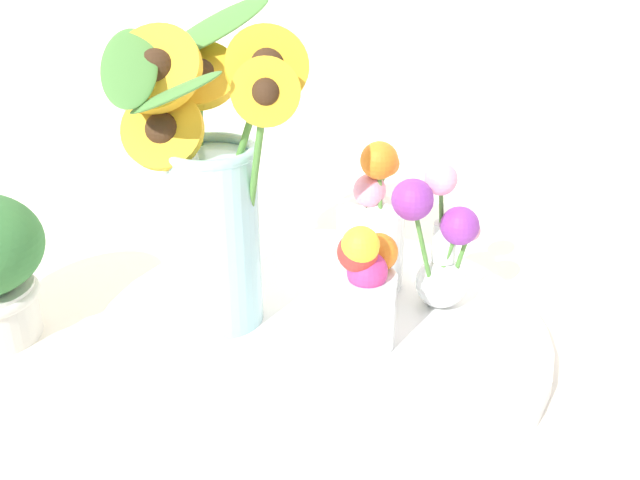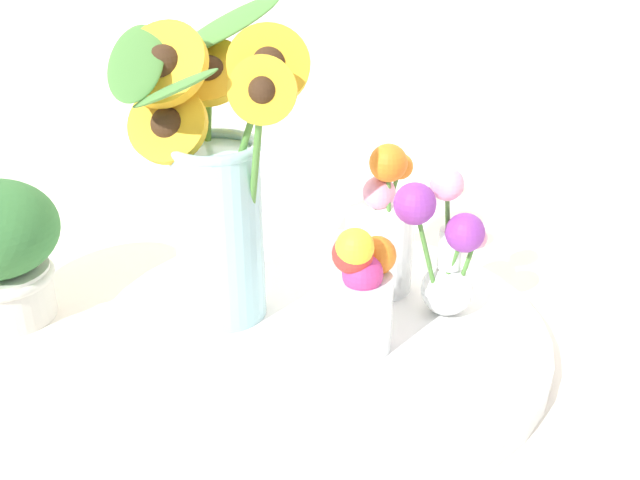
{
  "view_description": "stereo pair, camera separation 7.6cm",
  "coord_description": "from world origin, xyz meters",
  "px_view_note": "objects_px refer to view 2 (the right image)",
  "views": [
    {
      "loc": [
        0.02,
        -0.58,
        0.47
      ],
      "look_at": [
        0.01,
        0.11,
        0.13
      ],
      "focal_mm": 42.0,
      "sensor_mm": 36.0,
      "label": 1
    },
    {
      "loc": [
        0.1,
        -0.57,
        0.47
      ],
      "look_at": [
        0.01,
        0.11,
        0.13
      ],
      "focal_mm": 42.0,
      "sensor_mm": 36.0,
      "label": 2
    }
  ],
  "objects_px": {
    "vase_small_center": "(362,288)",
    "vase_small_back": "(381,234)",
    "mason_jar_sunflowers": "(214,188)",
    "vase_bulb_right": "(445,250)",
    "serving_tray": "(320,335)"
  },
  "relations": [
    {
      "from": "vase_small_center",
      "to": "vase_small_back",
      "type": "height_order",
      "value": "vase_small_back"
    },
    {
      "from": "serving_tray",
      "to": "mason_jar_sunflowers",
      "type": "height_order",
      "value": "mason_jar_sunflowers"
    },
    {
      "from": "vase_small_center",
      "to": "vase_small_back",
      "type": "distance_m",
      "value": 0.13
    },
    {
      "from": "serving_tray",
      "to": "mason_jar_sunflowers",
      "type": "bearing_deg",
      "value": 170.21
    },
    {
      "from": "mason_jar_sunflowers",
      "to": "vase_bulb_right",
      "type": "distance_m",
      "value": 0.25
    },
    {
      "from": "mason_jar_sunflowers",
      "to": "vase_small_center",
      "type": "height_order",
      "value": "mason_jar_sunflowers"
    },
    {
      "from": "mason_jar_sunflowers",
      "to": "vase_bulb_right",
      "type": "height_order",
      "value": "mason_jar_sunflowers"
    },
    {
      "from": "serving_tray",
      "to": "vase_small_back",
      "type": "bearing_deg",
      "value": 58.29
    },
    {
      "from": "serving_tray",
      "to": "vase_small_center",
      "type": "xyz_separation_m",
      "value": [
        0.05,
        -0.03,
        0.08
      ]
    },
    {
      "from": "vase_small_back",
      "to": "vase_small_center",
      "type": "bearing_deg",
      "value": -95.18
    },
    {
      "from": "serving_tray",
      "to": "vase_small_center",
      "type": "relative_size",
      "value": 3.47
    },
    {
      "from": "mason_jar_sunflowers",
      "to": "vase_bulb_right",
      "type": "xyz_separation_m",
      "value": [
        0.24,
        0.02,
        -0.07
      ]
    },
    {
      "from": "vase_small_back",
      "to": "vase_bulb_right",
      "type": "bearing_deg",
      "value": -38.43
    },
    {
      "from": "mason_jar_sunflowers",
      "to": "vase_small_center",
      "type": "bearing_deg",
      "value": -18.77
    },
    {
      "from": "mason_jar_sunflowers",
      "to": "vase_small_back",
      "type": "xyz_separation_m",
      "value": [
        0.17,
        0.08,
        -0.08
      ]
    }
  ]
}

